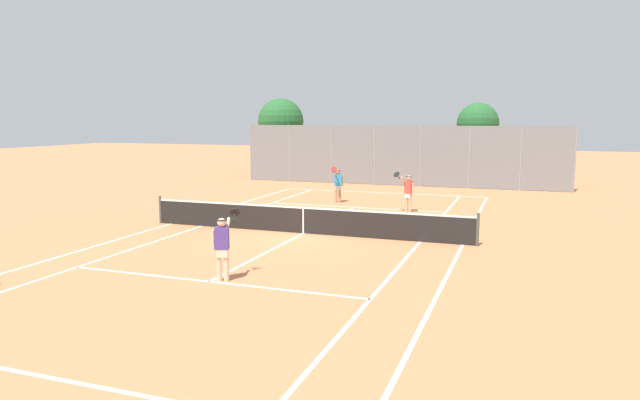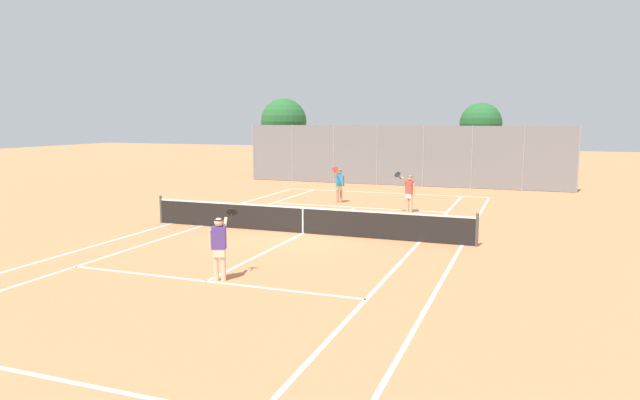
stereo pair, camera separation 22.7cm
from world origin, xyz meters
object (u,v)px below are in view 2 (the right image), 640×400
tennis_net (303,219)px  player_far_left (339,183)px  tree_behind_left (285,123)px  tree_behind_right (480,125)px  player_near_side (219,244)px  player_far_right (409,191)px  loose_tennis_ball_2 (376,224)px  loose_tennis_ball_1 (427,209)px

tennis_net → player_far_left: (-1.18, 7.59, 0.42)m
tree_behind_left → tree_behind_right: bearing=0.8°
player_near_side → player_far_right: 12.31m
loose_tennis_ball_2 → tree_behind_left: (-10.94, 16.05, 3.72)m
tennis_net → player_far_right: 6.43m
player_far_right → loose_tennis_ball_1: bearing=60.6°
loose_tennis_ball_2 → player_near_side: bearing=-101.0°
player_near_side → loose_tennis_ball_2: 9.02m
player_far_left → loose_tennis_ball_2: size_ratio=26.88×
tree_behind_left → loose_tennis_ball_1: bearing=-44.0°
tennis_net → tree_behind_right: (4.30, 18.82, 3.13)m
player_near_side → loose_tennis_ball_2: (1.71, 8.81, -0.89)m
player_near_side → player_far_left: bearing=96.1°
player_far_left → player_far_right: (3.76, -1.71, 0.00)m
player_far_right → loose_tennis_ball_2: player_far_right is taller
tree_behind_left → player_far_right: bearing=-47.9°
tennis_net → tree_behind_left: bearing=115.6°
player_far_right → loose_tennis_ball_1: (0.59, 1.05, -0.89)m
tennis_net → tree_behind_left: 20.93m
tennis_net → player_far_right: player_far_right is taller
loose_tennis_ball_1 → tree_behind_right: bearing=84.6°
player_near_side → tree_behind_right: tree_behind_right is taller
player_far_right → loose_tennis_ball_2: bearing=-100.1°
tennis_net → player_far_left: bearing=98.9°
loose_tennis_ball_1 → player_far_left: bearing=171.4°
tennis_net → player_far_left: player_far_left is taller
player_near_side → player_far_right: bearing=79.3°
loose_tennis_ball_1 → tree_behind_right: tree_behind_right is taller
tree_behind_left → loose_tennis_ball_2: bearing=-55.7°
tree_behind_left → player_near_side: bearing=-69.6°
loose_tennis_ball_2 → tree_behind_left: bearing=124.3°
tennis_net → player_near_side: bearing=-87.3°
player_near_side → tree_behind_right: (4.01, 25.04, 2.71)m
player_far_left → tree_behind_left: (-7.76, 11.05, 2.83)m
player_far_right → loose_tennis_ball_1: player_far_right is taller
player_far_left → player_far_right: same height
tennis_net → player_near_side: 6.24m
loose_tennis_ball_2 → player_far_right: bearing=79.9°
player_near_side → loose_tennis_ball_1: 13.49m
player_near_side → tree_behind_left: size_ratio=0.33×
tennis_net → player_far_left: 7.70m
tree_behind_left → tree_behind_right: tree_behind_left is taller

